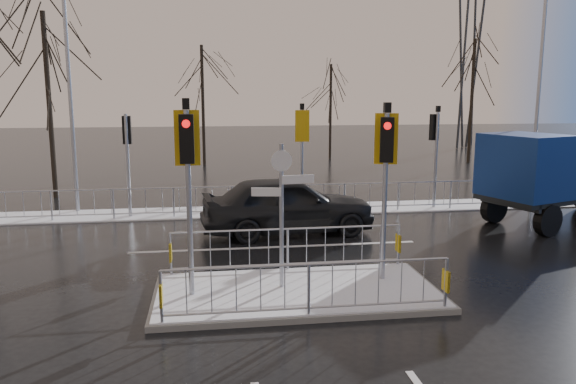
{
  "coord_description": "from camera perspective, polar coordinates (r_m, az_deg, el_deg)",
  "views": [
    {
      "loc": [
        -1.81,
        -11.21,
        4.27
      ],
      "look_at": [
        0.16,
        2.45,
        1.8
      ],
      "focal_mm": 35.0,
      "sensor_mm": 36.0,
      "label": 1
    }
  ],
  "objects": [
    {
      "name": "flatbed_truck",
      "position": [
        19.7,
        24.57,
        1.39
      ],
      "size": [
        6.84,
        4.35,
        2.98
      ],
      "color": "black",
      "rests_on": "ground"
    },
    {
      "name": "tree_far_a",
      "position": [
        33.21,
        -8.7,
        11.0
      ],
      "size": [
        3.75,
        3.75,
        7.08
      ],
      "color": "black",
      "rests_on": "ground"
    },
    {
      "name": "car_far_lane",
      "position": [
        17.05,
        -0.02,
        -1.28
      ],
      "size": [
        5.42,
        2.61,
        1.78
      ],
      "primitive_type": "imported",
      "rotation": [
        0.0,
        0.0,
        1.67
      ],
      "color": "black",
      "rests_on": "ground"
    },
    {
      "name": "far_kerb_fixtures",
      "position": [
        19.69,
        -1.96,
        0.64
      ],
      "size": [
        18.0,
        0.65,
        3.83
      ],
      "color": "#9B9FA9",
      "rests_on": "ground"
    },
    {
      "name": "tree_far_b",
      "position": [
        36.06,
        4.37,
        9.99
      ],
      "size": [
        3.25,
        3.25,
        6.14
      ],
      "color": "black",
      "rests_on": "ground"
    },
    {
      "name": "snow_verge",
      "position": [
        20.34,
        -2.93,
        -1.92
      ],
      "size": [
        30.0,
        2.0,
        0.04
      ],
      "primitive_type": "cube",
      "color": "white",
      "rests_on": "ground"
    },
    {
      "name": "tree_near_b",
      "position": [
        24.52,
        -23.31,
        11.39
      ],
      "size": [
        4.0,
        4.0,
        7.55
      ],
      "color": "black",
      "rests_on": "ground"
    },
    {
      "name": "lane_markings",
      "position": [
        11.82,
        1.17,
        -11.01
      ],
      "size": [
        8.0,
        11.38,
        0.01
      ],
      "color": "silver",
      "rests_on": "ground"
    },
    {
      "name": "tree_far_c",
      "position": [
        35.89,
        18.28,
        11.05
      ],
      "size": [
        4.0,
        4.0,
        7.55
      ],
      "color": "black",
      "rests_on": "ground"
    },
    {
      "name": "street_lamp_left",
      "position": [
        21.22,
        -21.13,
        10.08
      ],
      "size": [
        1.25,
        0.18,
        8.2
      ],
      "color": "#9B9FA9",
      "rests_on": "ground"
    },
    {
      "name": "ground",
      "position": [
        12.13,
        0.91,
        -10.47
      ],
      "size": [
        120.0,
        120.0,
        0.0
      ],
      "primitive_type": "plane",
      "color": "black",
      "rests_on": "ground"
    },
    {
      "name": "traffic_island",
      "position": [
        12.01,
        0.85,
        -8.7
      ],
      "size": [
        6.0,
        3.04,
        4.15
      ],
      "color": "slate",
      "rests_on": "ground"
    },
    {
      "name": "street_lamp_right",
      "position": [
        23.27,
        24.29,
        9.57
      ],
      "size": [
        1.25,
        0.18,
        8.0
      ],
      "color": "#9B9FA9",
      "rests_on": "ground"
    }
  ]
}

